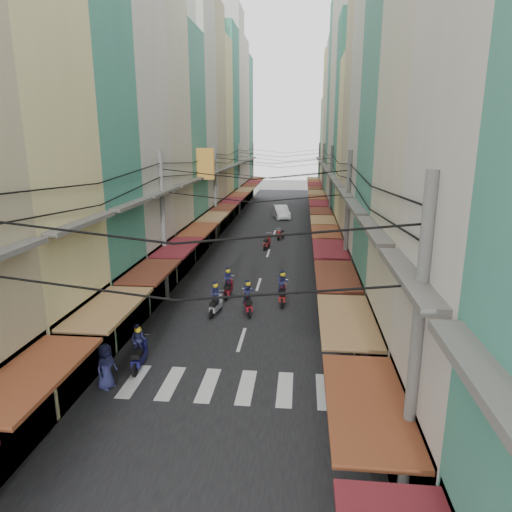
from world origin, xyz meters
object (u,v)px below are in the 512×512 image
Objects in this scene: market_umbrella at (446,357)px; white_car at (281,218)px; bicycle at (395,312)px; traffic_sign at (357,313)px.

white_car is at bearing 100.40° from market_umbrella.
bicycle is at bearing -88.53° from white_car.
market_umbrella is (6.94, -37.82, 2.17)m from white_car.
traffic_sign is at bearing 147.96° from bicycle.
market_umbrella is 0.85× the size of traffic_sign.
traffic_sign reaches higher than bicycle.
bicycle is 9.64m from market_umbrella.
white_car is 34.62m from traffic_sign.
market_umbrella is (-0.37, -9.39, 2.17)m from bicycle.
white_car is 2.02× the size of market_umbrella.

